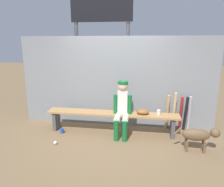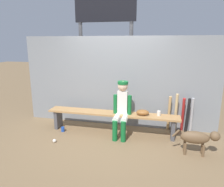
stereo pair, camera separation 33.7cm
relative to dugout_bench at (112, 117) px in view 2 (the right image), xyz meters
The scene contains 15 objects.
ground_plane 0.39m from the dugout_bench, ahead, with size 30.00×30.00×0.00m, color brown.
chainlink_fence 0.88m from the dugout_bench, 90.00° to the left, with size 4.79×0.03×2.20m, color gray.
dugout_bench is the anchor object (origin of this frame).
player_seated 0.39m from the dugout_bench, 24.90° to the right, with size 0.41×0.55×1.23m.
baseball_glove 0.71m from the dugout_bench, ahead, with size 0.28×0.20×0.12m, color brown.
bat_wood_tan 1.34m from the dugout_bench, 18.11° to the left, with size 0.06×0.06×0.86m, color tan.
bat_wood_natural 1.47m from the dugout_bench, 14.18° to the left, with size 0.06×0.06×0.94m, color tan.
bat_aluminum_red 1.65m from the dugout_bench, 15.40° to the left, with size 0.06×0.06×0.85m, color #B22323.
bat_aluminum_black 1.72m from the dugout_bench, 12.54° to the left, with size 0.06×0.06×0.86m, color black.
bat_aluminum_silver 1.83m from the dugout_bench, 13.58° to the left, with size 0.06×0.06×0.84m, color #B7B7BC.
baseball 1.36m from the dugout_bench, 144.50° to the right, with size 0.07×0.07×0.07m, color white.
cup_on_ground 1.21m from the dugout_bench, 169.78° to the right, with size 0.08×0.08×0.11m, color #1E47AD.
cup_on_bench 1.05m from the dugout_bench, ahead, with size 0.08×0.08×0.11m, color silver.
scoreboard 2.40m from the dugout_bench, 108.71° to the left, with size 1.91×0.27×3.53m.
dog 1.87m from the dugout_bench, 18.21° to the right, with size 0.84×0.20×0.49m.
Camera 2 is at (1.05, -4.45, 2.07)m, focal length 33.89 mm.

